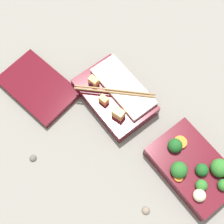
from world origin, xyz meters
TOP-DOWN VIEW (x-y plane):
  - ground_plane at (0.00, 0.00)m, footprint 3.00×3.00m
  - bento_tray_vegetable at (-0.14, -0.01)m, footprint 0.21×0.13m
  - bento_tray_rice at (0.13, 0.02)m, footprint 0.21×0.16m
  - bento_lid at (0.28, 0.16)m, footprint 0.22×0.16m
  - pebble_0 at (0.12, 0.28)m, footprint 0.02×0.02m
  - pebble_2 at (-0.14, 0.14)m, footprint 0.02×0.02m

SIDE VIEW (x-z plane):
  - ground_plane at x=0.00m, z-range 0.00..0.00m
  - pebble_0 at x=0.12m, z-range 0.00..0.01m
  - pebble_2 at x=-0.14m, z-range 0.00..0.01m
  - bento_lid at x=0.28m, z-range 0.00..0.02m
  - bento_tray_rice at x=0.13m, z-range -0.01..0.06m
  - bento_tray_vegetable at x=-0.14m, z-range -0.01..0.06m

